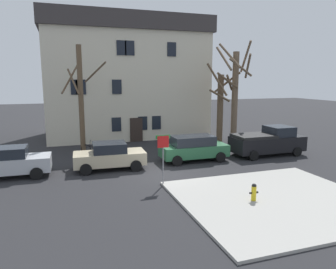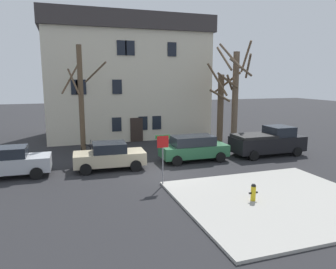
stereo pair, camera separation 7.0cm
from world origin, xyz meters
name	(u,v)px [view 2 (the right image)]	position (x,y,z in m)	size (l,w,h in m)	color
ground_plane	(162,174)	(0.00, 0.00, 0.00)	(120.00, 120.00, 0.00)	#262628
sidewalk_slab	(276,200)	(3.64, -5.57, 0.06)	(8.61, 7.76, 0.12)	#A8A59E
building_main	(126,77)	(0.65, 13.87, 5.60)	(15.19, 8.14, 11.08)	beige
tree_bare_near	(81,98)	(-4.01, 6.78, 4.10)	(3.21, 2.71, 7.82)	brown
tree_bare_mid	(221,103)	(7.75, 7.72, 3.36)	(3.20, 3.19, 6.77)	brown
tree_bare_far	(236,91)	(8.95, 7.41, 4.44)	(2.94, 2.69, 8.61)	brown
car_silver_sedan	(7,162)	(-8.42, 2.14, 0.86)	(4.66, 2.05, 1.73)	#B7BABF
car_beige_sedan	(110,156)	(-2.75, 2.01, 0.83)	(4.35, 2.22, 1.65)	#C6B793
car_green_wagon	(194,148)	(2.89, 2.25, 0.89)	(4.51, 2.05, 1.70)	#2D6B42
pickup_truck_black	(268,141)	(8.64, 2.07, 1.00)	(5.31, 2.30, 2.07)	black
fire_hydrant	(253,192)	(2.51, -5.44, 0.52)	(0.42, 0.22, 0.78)	gold
street_sign_pole	(163,150)	(-0.58, -1.92, 1.86)	(0.76, 0.07, 2.65)	slate
bicycle_leaning	(93,149)	(-3.33, 6.55, 0.37)	(1.75, 0.17, 1.03)	black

